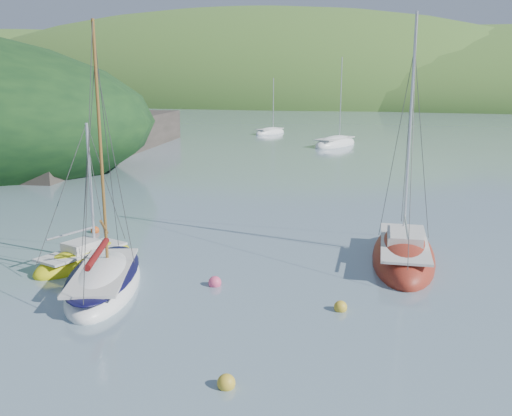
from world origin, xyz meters
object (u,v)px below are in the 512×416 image
(sailboat_yellow, at_px, (84,260))
(distant_sloop_a, at_px, (335,144))
(daysailer_white, at_px, (104,282))
(sloop_red, at_px, (403,256))
(distant_sloop_c, at_px, (270,133))

(sailboat_yellow, xyz_separation_m, distant_sloop_a, (2.05, 45.10, 0.02))
(sailboat_yellow, relative_size, distant_sloop_a, 0.60)
(daysailer_white, relative_size, sloop_red, 0.93)
(distant_sloop_a, bearing_deg, sloop_red, -55.70)
(sailboat_yellow, distance_m, distant_sloop_c, 56.74)
(daysailer_white, distance_m, sloop_red, 12.51)
(daysailer_white, xyz_separation_m, sailboat_yellow, (-2.40, 2.15, -0.07))
(sloop_red, xyz_separation_m, sailboat_yellow, (-12.83, -4.74, -0.05))
(distant_sloop_a, height_order, distant_sloop_c, distant_sloop_a)
(sloop_red, height_order, sailboat_yellow, sloop_red)
(sloop_red, relative_size, distant_sloop_c, 1.38)
(distant_sloop_a, bearing_deg, distant_sloop_c, 155.21)
(sloop_red, distance_m, distant_sloop_a, 41.77)
(sloop_red, bearing_deg, distant_sloop_a, 98.47)
(sloop_red, distance_m, distant_sloop_c, 55.77)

